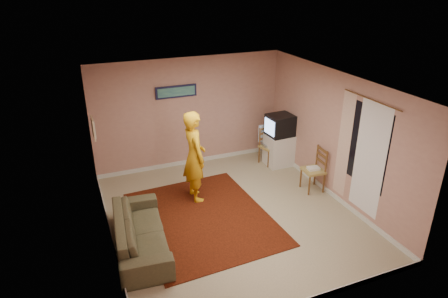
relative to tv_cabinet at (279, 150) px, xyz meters
name	(u,v)px	position (x,y,z in m)	size (l,w,h in m)	color
ground	(231,215)	(-1.95, -1.63, -0.38)	(5.00, 5.00, 0.00)	tan
wall_back	(189,113)	(-1.95, 0.87, 0.92)	(4.50, 0.02, 2.60)	tan
wall_front	(308,229)	(-1.95, -4.13, 0.92)	(4.50, 0.02, 2.60)	tan
wall_left	(103,176)	(-4.20, -1.63, 0.92)	(0.02, 5.00, 2.60)	tan
wall_right	(335,136)	(0.30, -1.63, 0.92)	(0.02, 5.00, 2.60)	tan
ceiling	(232,83)	(-1.95, -1.63, 2.22)	(4.50, 5.00, 0.02)	silver
baseboard_back	(191,161)	(-1.95, 0.86, -0.33)	(4.50, 0.02, 0.10)	silver
baseboard_left	(113,239)	(-4.19, -1.63, -0.33)	(0.02, 5.00, 0.10)	silver
baseboard_right	(328,191)	(0.29, -1.63, -0.33)	(0.02, 5.00, 0.10)	silver
window	(366,146)	(0.29, -2.53, 1.07)	(0.01, 1.10, 1.50)	black
curtain_sheer	(369,159)	(0.28, -2.68, 0.87)	(0.01, 0.75, 2.10)	white
curtain_floral	(344,145)	(0.26, -1.98, 0.87)	(0.01, 0.35, 2.10)	white
curtain_rod	(371,100)	(0.25, -2.53, 1.94)	(0.02, 0.02, 1.40)	brown
picture_back	(176,92)	(-2.25, 0.83, 1.47)	(0.95, 0.04, 0.28)	#141537
picture_left	(93,128)	(-4.17, -0.03, 1.17)	(0.04, 0.38, 0.42)	beige
area_rug	(203,218)	(-2.49, -1.54, -0.38)	(2.40, 3.00, 0.02)	black
tv_cabinet	(279,150)	(0.00, 0.00, 0.00)	(0.60, 0.55, 0.77)	silver
crt_tv	(280,125)	(-0.01, 0.00, 0.63)	(0.62, 0.55, 0.50)	black
chair_a	(270,142)	(-0.18, 0.14, 0.17)	(0.50, 0.48, 0.49)	#A3914F
dvd_player	(270,145)	(-0.18, 0.14, 0.11)	(0.34, 0.24, 0.06)	#A4A4A8
blue_throw	(266,133)	(-0.18, 0.33, 0.35)	(0.41, 0.05, 0.43)	#80AAD2
chair_b	(314,165)	(0.05, -1.38, 0.20)	(0.44, 0.46, 0.52)	#A3914F
game_console	(313,168)	(0.05, -1.38, 0.13)	(0.24, 0.18, 0.05)	white
sofa	(140,232)	(-3.75, -1.96, -0.08)	(2.07, 0.81, 0.61)	#4B452D
person	(194,156)	(-2.38, -0.75, 0.56)	(0.69, 0.45, 1.89)	gold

